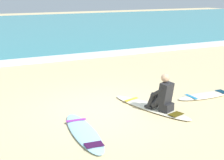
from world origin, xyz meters
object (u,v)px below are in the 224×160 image
surfer_seated (163,96)px  surfboard_spare_near (84,132)px  surfboard_main (151,107)px  surfboard_spare_far (206,95)px

surfer_seated → surfboard_spare_near: 2.33m
surfboard_main → surfboard_spare_far: 2.01m
surfboard_spare_near → surfboard_spare_far: (4.19, 0.83, 0.00)m
surfboard_main → surfer_seated: bearing=-76.9°
surfboard_spare_near → surfboard_spare_far: size_ratio=1.21×
surfer_seated → surfboard_spare_far: (1.91, 0.52, -0.40)m
surfboard_main → surfboard_spare_near: (-2.18, -0.69, 0.00)m
surfboard_spare_far → surfboard_spare_near: bearing=-168.8°
surfer_seated → surfboard_spare_near: (-2.27, -0.31, -0.40)m
surfboard_spare_near → surfboard_spare_far: 4.27m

